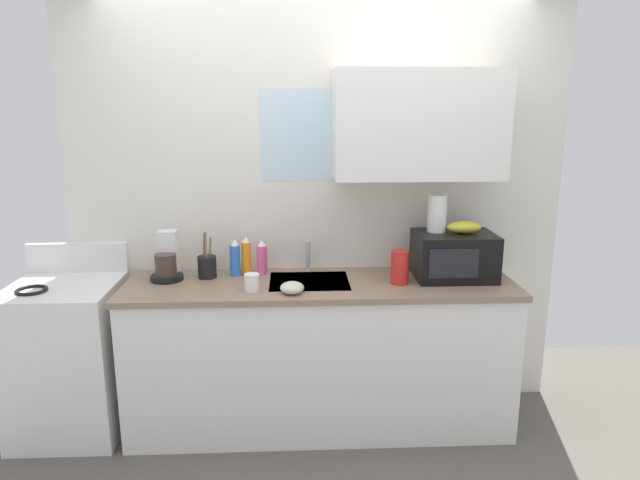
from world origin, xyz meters
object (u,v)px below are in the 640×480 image
object	(u,v)px
small_bowl	(292,288)
paper_towel_roll	(437,213)
coffee_maker	(167,262)
utensil_crock	(207,266)
mug_white	(252,282)
dish_soap_bottle_orange	(246,257)
banana_bunch	(464,227)
cereal_canister	(400,267)
dish_soap_bottle_blue	(235,259)
microwave	(454,256)
dish_soap_bottle_pink	(262,258)
stove_range	(69,357)

from	to	relation	value
small_bowl	paper_towel_roll	bearing A→B (deg)	19.31
coffee_maker	utensil_crock	size ratio (longest dim) A/B	0.98
mug_white	small_bowl	distance (m)	0.23
dish_soap_bottle_orange	small_bowl	distance (m)	0.47
banana_bunch	coffee_maker	distance (m)	1.75
cereal_canister	dish_soap_bottle_blue	bearing A→B (deg)	168.07
banana_bunch	mug_white	size ratio (longest dim) A/B	2.11
banana_bunch	cereal_canister	bearing A→B (deg)	-165.62
coffee_maker	dish_soap_bottle_orange	distance (m)	0.46
microwave	dish_soap_bottle_orange	distance (m)	1.23
coffee_maker	dish_soap_bottle_orange	bearing A→B (deg)	7.64
banana_bunch	utensil_crock	distance (m)	1.53
dish_soap_bottle_pink	dish_soap_bottle_orange	bearing A→B (deg)	-178.52
banana_bunch	cereal_canister	distance (m)	0.45
microwave	utensil_crock	world-z (taller)	utensil_crock
coffee_maker	cereal_canister	world-z (taller)	coffee_maker
dish_soap_bottle_blue	small_bowl	size ratio (longest dim) A/B	1.71
utensil_crock	small_bowl	bearing A→B (deg)	-32.50
banana_bunch	stove_range	bearing A→B (deg)	-178.85
small_bowl	dish_soap_bottle_orange	bearing A→B (deg)	126.45
paper_towel_roll	dish_soap_bottle_orange	distance (m)	1.16
banana_bunch	dish_soap_bottle_blue	xyz separation A→B (m)	(-1.35, 0.10, -0.20)
mug_white	dish_soap_bottle_pink	bearing A→B (deg)	82.70
dish_soap_bottle_blue	coffee_maker	bearing A→B (deg)	-173.67
dish_soap_bottle_blue	stove_range	bearing A→B (deg)	-171.33
small_bowl	dish_soap_bottle_pink	bearing A→B (deg)	115.80
paper_towel_roll	microwave	bearing A→B (deg)	-27.38
dish_soap_bottle_orange	small_bowl	bearing A→B (deg)	-53.55
microwave	dish_soap_bottle_blue	bearing A→B (deg)	175.43
stove_range	dish_soap_bottle_pink	world-z (taller)	dish_soap_bottle_pink
stove_range	banana_bunch	distance (m)	2.44
dish_soap_bottle_orange	mug_white	world-z (taller)	dish_soap_bottle_orange
paper_towel_roll	dish_soap_bottle_orange	world-z (taller)	paper_towel_roll
banana_bunch	utensil_crock	xyz separation A→B (m)	(-1.51, 0.07, -0.23)
coffee_maker	dish_soap_bottle_blue	size ratio (longest dim) A/B	1.26
paper_towel_roll	dish_soap_bottle_orange	bearing A→B (deg)	176.46
stove_range	dish_soap_bottle_blue	bearing A→B (deg)	8.67
dish_soap_bottle_orange	cereal_canister	world-z (taller)	dish_soap_bottle_orange
mug_white	utensil_crock	bearing A→B (deg)	137.35
dish_soap_bottle_blue	mug_white	xyz separation A→B (m)	(0.12, -0.29, -0.06)
banana_bunch	microwave	bearing A→B (deg)	-178.23
dish_soap_bottle_orange	dish_soap_bottle_blue	bearing A→B (deg)	-164.76
cereal_canister	dish_soap_bottle_orange	bearing A→B (deg)	166.11
dish_soap_bottle_orange	utensil_crock	size ratio (longest dim) A/B	0.83
cereal_canister	dish_soap_bottle_pink	bearing A→B (deg)	164.40
cereal_canister	mug_white	world-z (taller)	cereal_canister
dish_soap_bottle_pink	small_bowl	size ratio (longest dim) A/B	1.64
coffee_maker	dish_soap_bottle_pink	size ratio (longest dim) A/B	1.32
dish_soap_bottle_orange	mug_white	bearing A→B (deg)	-80.26
paper_towel_roll	coffee_maker	xyz separation A→B (m)	(-1.59, 0.01, -0.28)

